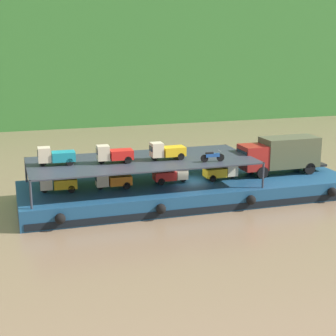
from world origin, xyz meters
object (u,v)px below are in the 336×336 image
(mini_truck_upper_fore, at_px, (167,151))
(motorcycle_upper_port, at_px, (212,156))
(cargo_barge, at_px, (188,190))
(mini_truck_lower_fore, at_px, (221,171))
(mini_truck_lower_mid, at_px, (171,174))
(covered_lorry, at_px, (281,154))
(mini_truck_upper_mid, at_px, (114,154))
(mini_truck_upper_stern, at_px, (56,156))
(mini_truck_lower_stern, at_px, (58,183))
(mini_truck_lower_aft, at_px, (113,180))

(mini_truck_upper_fore, height_order, motorcycle_upper_port, mini_truck_upper_fore)
(cargo_barge, distance_m, mini_truck_lower_fore, 3.15)
(mini_truck_upper_fore, bearing_deg, mini_truck_lower_mid, 36.04)
(cargo_barge, bearing_deg, covered_lorry, -0.04)
(mini_truck_lower_fore, distance_m, mini_truck_upper_mid, 9.05)
(mini_truck_upper_stern, height_order, mini_truck_upper_fore, same)
(mini_truck_lower_fore, relative_size, mini_truck_upper_stern, 0.99)
(mini_truck_lower_stern, height_order, motorcycle_upper_port, motorcycle_upper_port)
(mini_truck_lower_aft, bearing_deg, mini_truck_upper_mid, 2.13)
(covered_lorry, relative_size, mini_truck_upper_mid, 2.84)
(mini_truck_upper_stern, distance_m, motorcycle_upper_port, 11.79)
(cargo_barge, relative_size, mini_truck_lower_fore, 9.70)
(covered_lorry, xyz_separation_m, mini_truck_lower_fore, (-5.55, -0.28, -1.00))
(mini_truck_lower_stern, height_order, mini_truck_upper_fore, mini_truck_upper_fore)
(cargo_barge, xyz_separation_m, mini_truck_upper_mid, (-6.04, -0.28, 3.44))
(covered_lorry, relative_size, motorcycle_upper_port, 4.14)
(cargo_barge, distance_m, mini_truck_lower_mid, 2.02)
(mini_truck_lower_mid, xyz_separation_m, mini_truck_upper_fore, (-0.46, -0.34, 2.00))
(mini_truck_lower_mid, height_order, mini_truck_lower_fore, same)
(cargo_barge, distance_m, mini_truck_upper_stern, 10.88)
(mini_truck_lower_mid, bearing_deg, cargo_barge, 1.08)
(cargo_barge, xyz_separation_m, mini_truck_lower_mid, (-1.41, -0.03, 1.44))
(cargo_barge, relative_size, covered_lorry, 3.39)
(covered_lorry, relative_size, mini_truck_upper_stern, 2.84)
(mini_truck_lower_mid, distance_m, mini_truck_upper_stern, 9.14)
(mini_truck_lower_fore, height_order, motorcycle_upper_port, motorcycle_upper_port)
(mini_truck_upper_stern, distance_m, mini_truck_upper_fore, 8.47)
(mini_truck_lower_mid, bearing_deg, mini_truck_lower_aft, -176.92)
(mini_truck_upper_stern, bearing_deg, covered_lorry, -1.12)
(covered_lorry, relative_size, mini_truck_lower_stern, 2.82)
(mini_truck_lower_fore, relative_size, motorcycle_upper_port, 1.44)
(mini_truck_lower_stern, relative_size, mini_truck_upper_fore, 1.01)
(motorcycle_upper_port, bearing_deg, mini_truck_upper_mid, 165.16)
(mini_truck_upper_mid, xyz_separation_m, motorcycle_upper_port, (7.23, -1.91, -0.26))
(mini_truck_lower_mid, bearing_deg, motorcycle_upper_port, -39.79)
(mini_truck_lower_fore, bearing_deg, mini_truck_upper_stern, 177.17)
(mini_truck_upper_fore, bearing_deg, mini_truck_lower_stern, 177.19)
(mini_truck_upper_mid, height_order, motorcycle_upper_port, mini_truck_upper_mid)
(covered_lorry, relative_size, mini_truck_upper_fore, 2.85)
(mini_truck_lower_stern, xyz_separation_m, mini_truck_lower_fore, (13.10, -0.34, 0.00))
(mini_truck_lower_aft, height_order, mini_truck_lower_mid, same)
(mini_truck_lower_fore, xyz_separation_m, mini_truck_upper_stern, (-13.10, 0.65, 2.00))
(cargo_barge, height_order, mini_truck_lower_mid, mini_truck_lower_mid)
(covered_lorry, distance_m, mini_truck_lower_aft, 14.57)
(mini_truck_lower_stern, bearing_deg, mini_truck_upper_fore, -2.81)
(covered_lorry, xyz_separation_m, mini_truck_upper_stern, (-18.66, 0.37, 1.00))
(covered_lorry, bearing_deg, mini_truck_upper_fore, -177.99)
(mini_truck_lower_stern, xyz_separation_m, mini_truck_lower_aft, (4.12, -0.33, 0.00))
(mini_truck_lower_stern, height_order, mini_truck_lower_aft, same)
(covered_lorry, distance_m, mini_truck_lower_fore, 5.65)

